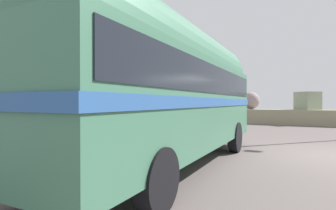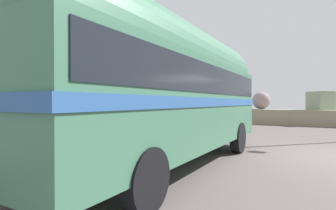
% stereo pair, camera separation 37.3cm
% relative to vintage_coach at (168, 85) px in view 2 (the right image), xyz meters
% --- Properties ---
extents(breakwater, '(31.36, 2.42, 2.44)m').
position_rel_vintage_coach_xyz_m(breakwater, '(3.64, 15.00, -1.36)').
color(breakwater, gray).
rests_on(breakwater, ground).
extents(vintage_coach, '(2.52, 8.61, 3.70)m').
position_rel_vintage_coach_xyz_m(vintage_coach, '(0.00, 0.00, 0.00)').
color(vintage_coach, black).
rests_on(vintage_coach, ground).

